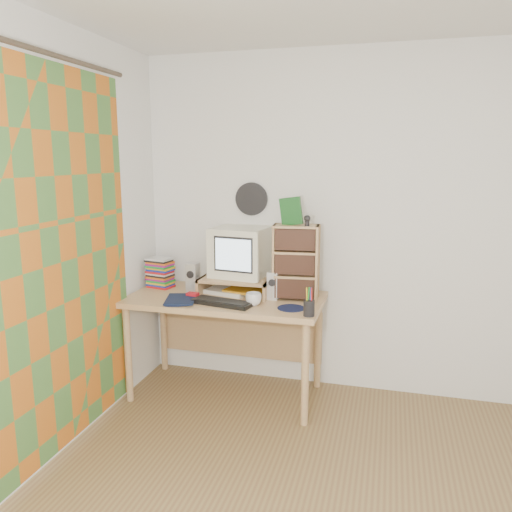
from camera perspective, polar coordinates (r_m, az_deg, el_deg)
The scene contains 19 objects.
back_wall at distance 3.70m, azimuth 13.60°, elevation 3.29°, with size 3.50×3.50×0.00m, color white.
curtain at distance 3.06m, azimuth -21.39°, elevation -0.69°, with size 2.20×2.20×0.00m, color #C3641B.
wall_disc at distance 3.80m, azimuth -0.53°, elevation 6.53°, with size 0.25×0.25×0.02m, color black.
desk at distance 3.71m, azimuth -3.20°, elevation -6.42°, with size 1.40×0.70×0.75m.
monitor_riser at distance 3.67m, azimuth -2.32°, elevation -2.91°, with size 0.52×0.30×0.12m.
crt_monitor at distance 3.67m, azimuth -1.93°, elevation 0.40°, with size 0.38×0.38×0.36m, color white.
speaker_left at distance 3.75m, azimuth -7.26°, elevation -2.45°, with size 0.08×0.08×0.22m, color silver.
speaker_right at distance 3.53m, azimuth 1.99°, elevation -3.38°, with size 0.07×0.07×0.20m, color silver.
keyboard at distance 3.43m, azimuth -3.89°, elevation -5.33°, with size 0.42×0.14×0.03m, color black.
dvd_stack at distance 3.92m, azimuth -10.94°, elevation -1.65°, with size 0.18×0.13×0.26m, color brown, non-canonical shape.
cd_rack at distance 3.51m, azimuth 4.53°, elevation -0.74°, with size 0.32×0.17×0.53m, color tan.
mug at distance 3.40m, azimuth -0.29°, elevation -4.96°, with size 0.11×0.11×0.09m, color white.
diary at distance 3.55m, azimuth -10.24°, elevation -4.74°, with size 0.25×0.19×0.05m, color black.
mousepad at distance 3.35m, azimuth 4.05°, elevation -5.96°, with size 0.19×0.19×0.00m, color #101836.
pen_cup at distance 3.18m, azimuth 6.09°, elevation -5.60°, with size 0.07×0.07×0.14m, color black, non-canonical shape.
papers at distance 3.71m, azimuth -2.37°, elevation -3.95°, with size 0.31×0.23×0.04m, color white, non-canonical shape.
red_box at distance 3.60m, azimuth -7.25°, elevation -4.50°, with size 0.08×0.05×0.04m, color red.
game_box at distance 3.46m, azimuth 4.03°, elevation 5.13°, with size 0.15×0.03×0.19m, color #18551E.
webcam at distance 3.41m, azimuth 5.86°, elevation 4.05°, with size 0.04×0.04×0.08m, color black, non-canonical shape.
Camera 1 is at (0.09, -1.92, 1.74)m, focal length 35.00 mm.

